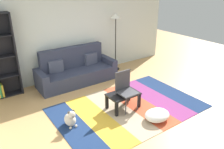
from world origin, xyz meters
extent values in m
plane|color=tan|center=(0.00, 0.00, 0.00)|extent=(14.00, 14.00, 0.00)
cube|color=silver|center=(0.00, 2.55, 1.35)|extent=(6.80, 0.10, 2.70)
cube|color=navy|center=(-1.32, 0.03, 0.01)|extent=(0.56, 2.18, 0.01)
cube|color=gold|center=(-0.77, 0.03, 0.01)|extent=(0.56, 2.18, 0.01)
cube|color=tan|center=(-0.21, 0.03, 0.01)|extent=(0.56, 2.18, 0.01)
cube|color=#C64C2D|center=(0.35, 0.03, 0.01)|extent=(0.56, 2.18, 0.01)
cube|color=#843370|center=(0.91, 0.03, 0.01)|extent=(0.56, 2.18, 0.01)
cube|color=navy|center=(1.47, 0.03, 0.01)|extent=(0.56, 2.18, 0.01)
cube|color=#2D3347|center=(-0.26, 1.95, 0.20)|extent=(1.90, 0.80, 0.40)
cube|color=#2D3347|center=(-0.26, 2.25, 0.70)|extent=(1.90, 0.20, 0.60)
cube|color=#2D3347|center=(-1.30, 1.95, 0.28)|extent=(0.18, 0.80, 0.56)
cube|color=#2D3347|center=(0.78, 1.95, 0.28)|extent=(0.18, 0.80, 0.56)
cube|color=#42475B|center=(-0.81, 2.13, 0.56)|extent=(0.42, 0.19, 0.36)
cube|color=#42475B|center=(0.29, 2.13, 0.56)|extent=(0.42, 0.19, 0.36)
cube|color=black|center=(-1.75, 2.30, 1.04)|extent=(0.04, 0.28, 2.08)
cube|color=black|center=(-2.18, 2.30, 0.02)|extent=(0.86, 0.28, 0.02)
cube|color=black|center=(-2.18, 2.30, 0.53)|extent=(0.86, 0.28, 0.02)
cube|color=green|center=(-2.26, 2.27, 0.24)|extent=(0.04, 0.19, 0.42)
cube|color=gold|center=(-2.21, 2.28, 0.19)|extent=(0.04, 0.23, 0.32)
cube|color=black|center=(-0.03, 0.11, 0.36)|extent=(0.72, 0.46, 0.04)
cube|color=black|center=(-0.36, -0.08, 0.18)|extent=(0.06, 0.06, 0.33)
cube|color=black|center=(0.29, -0.08, 0.18)|extent=(0.06, 0.06, 0.33)
cube|color=black|center=(-0.36, 0.30, 0.18)|extent=(0.06, 0.06, 0.33)
cube|color=black|center=(0.29, 0.30, 0.18)|extent=(0.06, 0.06, 0.33)
ellipsoid|color=white|center=(0.27, -0.69, 0.11)|extent=(0.57, 0.46, 0.21)
ellipsoid|color=beige|center=(-1.33, 0.20, 0.13)|extent=(0.22, 0.30, 0.26)
sphere|color=beige|center=(-1.33, 0.09, 0.30)|extent=(0.15, 0.15, 0.15)
ellipsoid|color=#5B5750|center=(-1.33, 0.03, 0.29)|extent=(0.06, 0.07, 0.05)
ellipsoid|color=#5B5750|center=(-1.38, 0.11, 0.36)|extent=(0.05, 0.04, 0.08)
ellipsoid|color=#5B5750|center=(-1.27, 0.11, 0.36)|extent=(0.05, 0.04, 0.08)
sphere|color=beige|center=(-1.39, 0.06, 0.03)|extent=(0.06, 0.06, 0.06)
sphere|color=beige|center=(-1.27, 0.06, 0.03)|extent=(0.06, 0.06, 0.06)
cylinder|color=black|center=(1.24, 2.18, 0.01)|extent=(0.26, 0.26, 0.02)
cylinder|color=black|center=(1.24, 2.18, 0.85)|extent=(0.03, 0.03, 1.65)
cone|color=white|center=(1.24, 2.18, 1.75)|extent=(0.32, 0.32, 0.14)
cube|color=black|center=(-0.06, 0.17, 0.39)|extent=(0.05, 0.15, 0.02)
cube|color=#38383D|center=(0.00, 0.00, 0.44)|extent=(0.40, 0.40, 0.03)
cube|color=#38383D|center=(0.00, 0.18, 0.68)|extent=(0.40, 0.03, 0.44)
cylinder|color=#38383D|center=(-0.17, -0.17, 0.21)|extent=(0.02, 0.02, 0.42)
cylinder|color=#38383D|center=(0.17, -0.17, 0.21)|extent=(0.02, 0.02, 0.42)
cylinder|color=#38383D|center=(-0.17, 0.17, 0.21)|extent=(0.02, 0.02, 0.42)
cylinder|color=#38383D|center=(0.17, 0.17, 0.21)|extent=(0.02, 0.02, 0.42)
camera|label=1|loc=(-2.82, -3.44, 2.79)|focal=35.98mm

